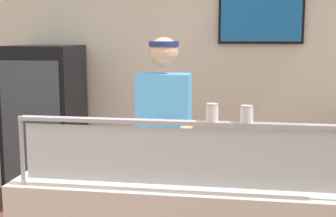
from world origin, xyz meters
TOP-DOWN VIEW (x-y plane):
  - shop_rear_unit at (0.99, 2.69)m, footprint 6.37×0.13m
  - sneeze_guard at (0.99, 0.06)m, footprint 1.80×0.06m
  - pizza_tray at (0.72, 0.43)m, footprint 0.50×0.50m
  - pizza_server at (0.75, 0.41)m, footprint 0.14×0.29m
  - parmesan_shaker at (1.15, 0.06)m, footprint 0.06×0.06m
  - pepper_flake_shaker at (1.32, 0.06)m, footprint 0.07×0.07m
  - worker_figure at (0.74, 1.01)m, footprint 0.41×0.50m
  - drink_fridge at (-0.73, 2.25)m, footprint 0.70×0.67m

SIDE VIEW (x-z plane):
  - drink_fridge at x=-0.73m, z-range 0.00..1.67m
  - pizza_tray at x=0.72m, z-range 0.95..0.99m
  - pizza_server at x=0.75m, z-range 0.99..0.99m
  - worker_figure at x=0.74m, z-range 0.13..1.89m
  - sneeze_guard at x=0.99m, z-range 1.01..1.40m
  - shop_rear_unit at x=0.99m, z-range 0.01..2.71m
  - pepper_flake_shaker at x=1.32m, z-range 1.33..1.42m
  - parmesan_shaker at x=1.15m, z-range 1.33..1.43m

